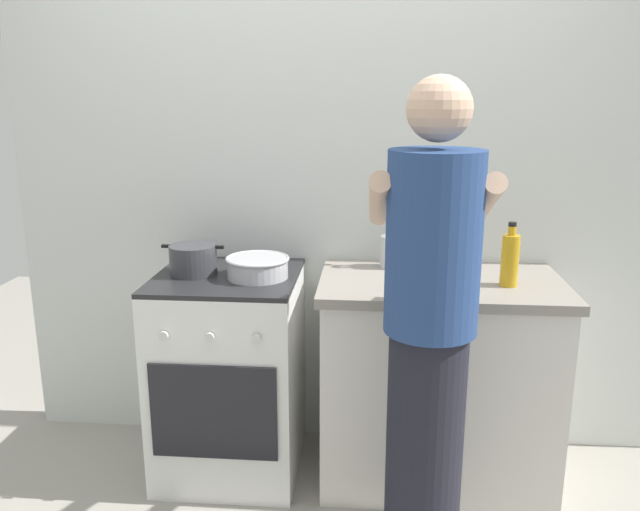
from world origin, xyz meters
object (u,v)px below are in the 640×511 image
(stove_range, at_px, (230,373))
(pot, at_px, (193,260))
(mixing_bowl, at_px, (258,266))
(oil_bottle, at_px, (510,259))
(spice_bottle, at_px, (441,266))
(utensil_crock, at_px, (392,248))
(person, at_px, (429,341))

(stove_range, xyz_separation_m, pot, (-0.14, 0.00, 0.51))
(mixing_bowl, xyz_separation_m, oil_bottle, (1.02, -0.03, 0.06))
(stove_range, distance_m, mixing_bowl, 0.52)
(stove_range, xyz_separation_m, spice_bottle, (0.90, 0.05, 0.50))
(stove_range, bearing_deg, pot, 179.05)
(stove_range, distance_m, pot, 0.53)
(stove_range, xyz_separation_m, mixing_bowl, (0.14, -0.03, 0.50))
(pot, distance_m, oil_bottle, 1.30)
(oil_bottle, bearing_deg, mixing_bowl, 178.31)
(pot, xyz_separation_m, spice_bottle, (1.04, 0.05, -0.02))
(utensil_crock, relative_size, person, 0.19)
(utensil_crock, bearing_deg, spice_bottle, -33.71)
(stove_range, relative_size, utensil_crock, 2.82)
(utensil_crock, distance_m, person, 0.78)
(utensil_crock, height_order, oil_bottle, utensil_crock)
(stove_range, relative_size, oil_bottle, 3.49)
(oil_bottle, bearing_deg, person, -124.09)
(utensil_crock, relative_size, oil_bottle, 1.24)
(person, bearing_deg, spice_bottle, 81.22)
(mixing_bowl, distance_m, oil_bottle, 1.02)
(pot, height_order, mixing_bowl, pot)
(oil_bottle, relative_size, person, 0.15)
(oil_bottle, bearing_deg, utensil_crock, 152.08)
(mixing_bowl, bearing_deg, utensil_crock, 20.79)
(stove_range, bearing_deg, oil_bottle, -2.89)
(spice_bottle, xyz_separation_m, person, (-0.10, -0.63, -0.09))
(stove_range, xyz_separation_m, utensil_crock, (0.70, 0.18, 0.54))
(utensil_crock, bearing_deg, stove_range, -165.27)
(stove_range, bearing_deg, spice_bottle, 3.13)
(pot, distance_m, utensil_crock, 0.86)
(person, bearing_deg, pot, 148.37)
(spice_bottle, relative_size, oil_bottle, 0.37)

